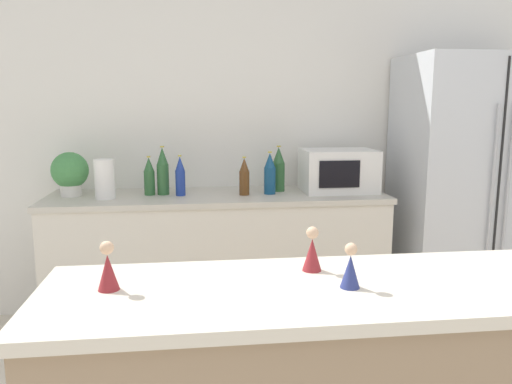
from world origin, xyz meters
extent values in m
cube|color=white|center=(0.00, 2.73, 1.27)|extent=(8.00, 0.06, 2.55)
cube|color=silver|center=(-0.36, 2.40, 0.43)|extent=(2.16, 0.60, 0.86)
cube|color=beige|center=(-0.36, 2.40, 0.87)|extent=(2.19, 0.63, 0.03)
cube|color=silver|center=(1.35, 2.35, 0.89)|extent=(0.93, 0.66, 1.79)
cube|color=black|center=(1.35, 2.02, 0.89)|extent=(0.01, 0.01, 1.72)
cylinder|color=#B2B5BA|center=(1.30, 2.00, 0.98)|extent=(0.02, 0.02, 0.98)
cylinder|color=#B2B5BA|center=(1.40, 2.00, 0.98)|extent=(0.02, 0.02, 0.98)
cube|color=beige|center=(0.10, 0.49, 0.95)|extent=(2.08, 0.52, 0.03)
cylinder|color=silver|center=(-1.29, 2.44, 0.93)|extent=(0.13, 0.13, 0.08)
sphere|color=#478E4C|center=(-1.29, 2.44, 1.06)|extent=(0.23, 0.23, 0.23)
cylinder|color=white|center=(-1.06, 2.32, 1.01)|extent=(0.12, 0.12, 0.24)
cube|color=white|center=(0.45, 2.42, 1.03)|extent=(0.48, 0.36, 0.28)
cube|color=black|center=(0.41, 2.24, 1.03)|extent=(0.26, 0.01, 0.17)
cylinder|color=brown|center=(-0.19, 2.34, 0.97)|extent=(0.07, 0.07, 0.15)
cone|color=brown|center=(-0.19, 2.34, 1.09)|extent=(0.06, 0.06, 0.09)
cylinder|color=gold|center=(-0.19, 2.34, 1.14)|extent=(0.02, 0.02, 0.01)
cylinder|color=#2D6033|center=(-0.71, 2.43, 0.99)|extent=(0.08, 0.08, 0.20)
cone|color=#2D6033|center=(-0.71, 2.43, 1.14)|extent=(0.07, 0.07, 0.11)
cylinder|color=gold|center=(-0.71, 2.43, 1.20)|extent=(0.03, 0.03, 0.01)
cylinder|color=#2D6033|center=(-0.80, 2.42, 0.97)|extent=(0.07, 0.07, 0.16)
cone|color=#2D6033|center=(-0.80, 2.42, 1.09)|extent=(0.07, 0.07, 0.09)
cylinder|color=gold|center=(-0.80, 2.42, 1.14)|extent=(0.02, 0.02, 0.01)
cylinder|color=navy|center=(-0.60, 2.38, 0.97)|extent=(0.06, 0.06, 0.16)
cone|color=navy|center=(-0.60, 2.38, 1.10)|extent=(0.06, 0.06, 0.09)
cylinder|color=gold|center=(-0.60, 2.38, 1.15)|extent=(0.02, 0.02, 0.01)
cylinder|color=#2D6033|center=(0.05, 2.46, 0.99)|extent=(0.08, 0.08, 0.19)
cone|color=#2D6033|center=(0.05, 2.46, 1.14)|extent=(0.08, 0.08, 0.11)
cylinder|color=gold|center=(0.05, 2.46, 1.19)|extent=(0.03, 0.03, 0.01)
cylinder|color=navy|center=(-0.02, 2.36, 0.98)|extent=(0.08, 0.08, 0.17)
cone|color=navy|center=(-0.02, 2.36, 1.11)|extent=(0.07, 0.07, 0.10)
cylinder|color=gold|center=(-0.02, 2.36, 1.17)|extent=(0.03, 0.03, 0.01)
cone|color=navy|center=(-0.08, 0.46, 1.01)|extent=(0.05, 0.05, 0.09)
sphere|color=tan|center=(-0.08, 0.46, 1.08)|extent=(0.03, 0.03, 0.03)
cone|color=maroon|center=(-0.74, 0.53, 1.02)|extent=(0.06, 0.06, 0.10)
sphere|color=tan|center=(-0.74, 0.53, 1.09)|extent=(0.04, 0.04, 0.04)
cone|color=maroon|center=(-0.15, 0.62, 1.02)|extent=(0.06, 0.06, 0.10)
sphere|color=tan|center=(-0.15, 0.62, 1.09)|extent=(0.04, 0.04, 0.04)
camera|label=1|loc=(-0.50, -0.81, 1.47)|focal=35.00mm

